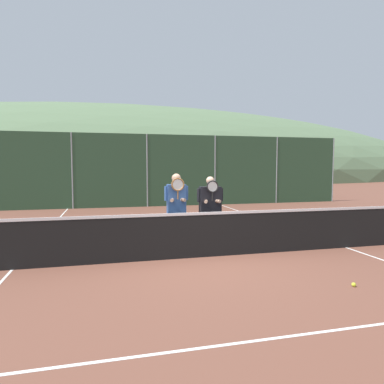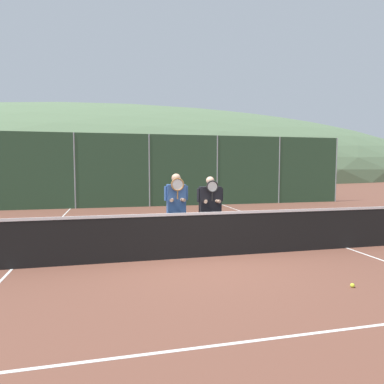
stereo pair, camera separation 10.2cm
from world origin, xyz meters
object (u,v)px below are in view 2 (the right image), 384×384
object	(u,v)px
car_far_left	(12,186)
player_leftmost	(176,205)
car_right_of_center	(270,183)
car_center	(193,184)
player_center_left	(210,206)
tennis_ball_on_court	(352,285)
car_left_of_center	(111,184)

from	to	relation	value
car_far_left	player_leftmost	bearing A→B (deg)	-61.03
car_far_left	car_right_of_center	bearing A→B (deg)	0.31
player_leftmost	car_center	world-z (taller)	car_center
player_leftmost	car_right_of_center	xyz separation A→B (m)	(8.13, 11.73, -0.15)
player_center_left	car_center	size ratio (longest dim) A/B	0.42
player_leftmost	car_far_left	distance (m)	13.32
player_leftmost	tennis_ball_on_court	xyz separation A→B (m)	(2.27, -3.10, -1.00)
tennis_ball_on_court	car_right_of_center	bearing A→B (deg)	68.44
player_leftmost	tennis_ball_on_court	distance (m)	3.97
car_center	tennis_ball_on_court	distance (m)	14.75
car_far_left	car_left_of_center	bearing A→B (deg)	4.90
car_right_of_center	tennis_ball_on_court	size ratio (longest dim) A/B	67.76
player_leftmost	car_center	size ratio (longest dim) A/B	0.44
player_leftmost	car_center	xyz separation A→B (m)	(3.18, 11.60, -0.14)
car_left_of_center	tennis_ball_on_court	size ratio (longest dim) A/B	59.10
car_left_of_center	car_center	bearing A→B (deg)	-5.96
car_left_of_center	tennis_ball_on_court	bearing A→B (deg)	-76.13
player_center_left	car_right_of_center	bearing A→B (deg)	58.10
player_center_left	car_left_of_center	bearing A→B (deg)	100.67
car_far_left	car_left_of_center	world-z (taller)	car_left_of_center
player_leftmost	tennis_ball_on_court	world-z (taller)	player_leftmost
tennis_ball_on_court	player_leftmost	bearing A→B (deg)	126.13
car_far_left	tennis_ball_on_court	bearing A→B (deg)	-59.43
player_center_left	tennis_ball_on_court	size ratio (longest dim) A/B	24.81
car_far_left	car_right_of_center	xyz separation A→B (m)	(14.58, 0.08, -0.00)
car_right_of_center	car_center	bearing A→B (deg)	-178.40
player_leftmost	player_center_left	distance (m)	0.80
car_left_of_center	tennis_ball_on_court	distance (m)	15.67
player_center_left	tennis_ball_on_court	distance (m)	3.53
car_left_of_center	car_right_of_center	bearing A→B (deg)	-2.07
car_right_of_center	tennis_ball_on_court	xyz separation A→B (m)	(-5.86, -14.84, -0.85)
car_center	tennis_ball_on_court	xyz separation A→B (m)	(-0.91, -14.70, -0.87)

